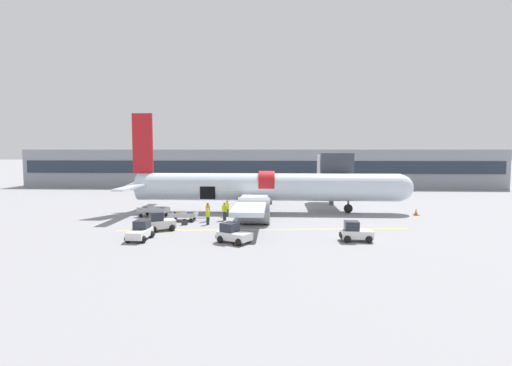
% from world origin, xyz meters
% --- Properties ---
extents(ground_plane, '(500.00, 500.00, 0.00)m').
position_xyz_m(ground_plane, '(0.00, 0.00, 0.00)').
color(ground_plane, gray).
extents(apron_marking_line, '(26.07, 2.72, 0.01)m').
position_xyz_m(apron_marking_line, '(2.41, -5.88, 0.00)').
color(apron_marking_line, yellow).
rests_on(apron_marking_line, ground_plane).
extents(terminal_strip, '(90.32, 8.35, 7.19)m').
position_xyz_m(terminal_strip, '(0.00, 36.57, 3.60)').
color(terminal_strip, gray).
rests_on(terminal_strip, ground_plane).
extents(jet_bridge_stub, '(3.75, 9.95, 6.75)m').
position_xyz_m(jet_bridge_stub, '(10.53, 9.73, 4.98)').
color(jet_bridge_stub, '#4C4C51').
rests_on(jet_bridge_stub, ground_plane).
extents(airplane, '(33.03, 29.30, 11.29)m').
position_xyz_m(airplane, '(1.80, 4.16, 2.75)').
color(airplane, silver).
rests_on(airplane, ground_plane).
extents(baggage_tug_lead, '(2.77, 2.38, 1.68)m').
position_xyz_m(baggage_tug_lead, '(-6.77, -6.87, 0.69)').
color(baggage_tug_lead, silver).
rests_on(baggage_tug_lead, ground_plane).
extents(baggage_tug_mid, '(1.82, 2.92, 1.50)m').
position_xyz_m(baggage_tug_mid, '(-7.26, -10.44, 0.64)').
color(baggage_tug_mid, white).
rests_on(baggage_tug_mid, ground_plane).
extents(baggage_tug_rear, '(2.54, 1.80, 1.56)m').
position_xyz_m(baggage_tug_rear, '(9.69, -9.98, 0.65)').
color(baggage_tug_rear, white).
rests_on(baggage_tug_rear, ground_plane).
extents(baggage_tug_spare, '(2.94, 2.55, 1.50)m').
position_xyz_m(baggage_tug_spare, '(0.21, -11.02, 0.64)').
color(baggage_tug_spare, white).
rests_on(baggage_tug_spare, ground_plane).
extents(baggage_cart_loading, '(3.67, 2.20, 0.90)m').
position_xyz_m(baggage_cart_loading, '(-5.84, -1.77, 0.45)').
color(baggage_cart_loading, '#B7BABF').
rests_on(baggage_cart_loading, ground_plane).
extents(baggage_cart_queued, '(4.19, 2.23, 1.06)m').
position_xyz_m(baggage_cart_queued, '(-9.50, 0.24, 0.55)').
color(baggage_cart_queued, '#999BA0').
rests_on(baggage_cart_queued, ground_plane).
extents(ground_crew_loader_a, '(0.63, 0.56, 1.85)m').
position_xyz_m(ground_crew_loader_a, '(-1.76, -1.45, 0.98)').
color(ground_crew_loader_a, '#2D2D33').
rests_on(ground_crew_loader_a, ground_plane).
extents(ground_crew_loader_b, '(0.48, 0.51, 1.55)m').
position_xyz_m(ground_crew_loader_b, '(-3.04, -3.84, 0.82)').
color(ground_crew_loader_b, '#1E2338').
rests_on(ground_crew_loader_b, ground_plane).
extents(ground_crew_driver, '(0.55, 0.55, 1.74)m').
position_xyz_m(ground_crew_driver, '(-1.78, 0.86, 0.92)').
color(ground_crew_driver, '#2D2D33').
rests_on(ground_crew_driver, ground_plane).
extents(ground_crew_supervisor, '(0.56, 0.63, 1.86)m').
position_xyz_m(ground_crew_supervisor, '(-3.36, -1.98, 0.98)').
color(ground_crew_supervisor, black).
rests_on(ground_crew_supervisor, ground_plane).
extents(suitcase_on_tarmac_upright, '(0.53, 0.38, 0.72)m').
position_xyz_m(suitcase_on_tarmac_upright, '(-7.94, -3.22, 0.30)').
color(suitcase_on_tarmac_upright, '#721951').
rests_on(suitcase_on_tarmac_upright, ground_plane).
extents(suitcase_on_tarmac_spare, '(0.60, 0.51, 0.59)m').
position_xyz_m(suitcase_on_tarmac_spare, '(-5.23, -4.11, 0.24)').
color(suitcase_on_tarmac_spare, '#2D2D33').
rests_on(suitcase_on_tarmac_spare, ground_plane).
extents(safety_cone_nose, '(0.57, 0.57, 0.75)m').
position_xyz_m(safety_cone_nose, '(18.70, 2.99, 0.36)').
color(safety_cone_nose, black).
rests_on(safety_cone_nose, ground_plane).
extents(safety_cone_engine_left, '(0.64, 0.64, 0.66)m').
position_xyz_m(safety_cone_engine_left, '(0.59, -11.75, 0.31)').
color(safety_cone_engine_left, black).
rests_on(safety_cone_engine_left, ground_plane).
extents(safety_cone_wingtip, '(0.65, 0.65, 0.63)m').
position_xyz_m(safety_cone_wingtip, '(2.39, -2.28, 0.29)').
color(safety_cone_wingtip, black).
rests_on(safety_cone_wingtip, ground_plane).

